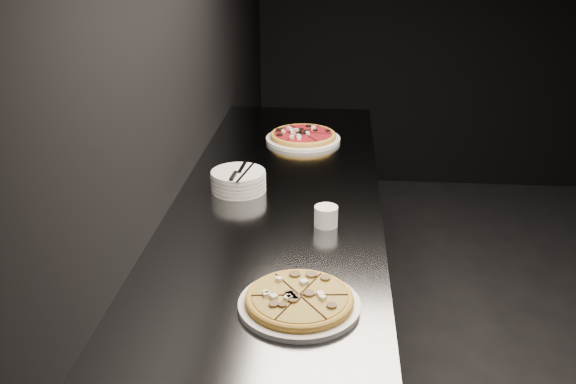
# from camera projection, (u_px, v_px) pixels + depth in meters

# --- Properties ---
(wall_left) EXTENTS (0.02, 5.00, 2.80)m
(wall_left) POSITION_uv_depth(u_px,v_px,m) (166.00, 66.00, 2.14)
(wall_left) COLOR black
(wall_left) RESTS_ON floor
(counter) EXTENTS (0.74, 2.44, 0.92)m
(counter) POSITION_uv_depth(u_px,v_px,m) (278.00, 309.00, 2.48)
(counter) COLOR slate
(counter) RESTS_ON floor
(pizza_mushroom) EXTENTS (0.32, 0.32, 0.04)m
(pizza_mushroom) POSITION_uv_depth(u_px,v_px,m) (299.00, 301.00, 1.66)
(pizza_mushroom) COLOR white
(pizza_mushroom) RESTS_ON counter
(pizza_tomato) EXTENTS (0.34, 0.34, 0.04)m
(pizza_tomato) POSITION_uv_depth(u_px,v_px,m) (303.00, 137.00, 2.91)
(pizza_tomato) COLOR white
(pizza_tomato) RESTS_ON counter
(plate_stack) EXTENTS (0.20, 0.20, 0.08)m
(plate_stack) POSITION_uv_depth(u_px,v_px,m) (238.00, 181.00, 2.38)
(plate_stack) COLOR white
(plate_stack) RESTS_ON counter
(cutlery) EXTENTS (0.09, 0.21, 0.01)m
(cutlery) POSITION_uv_depth(u_px,v_px,m) (240.00, 172.00, 2.34)
(cutlery) COLOR silver
(cutlery) RESTS_ON plate_stack
(ramekin) EXTENTS (0.08, 0.08, 0.07)m
(ramekin) POSITION_uv_depth(u_px,v_px,m) (326.00, 216.00, 2.10)
(ramekin) COLOR white
(ramekin) RESTS_ON counter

